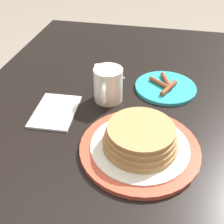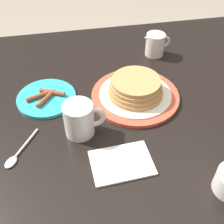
{
  "view_description": "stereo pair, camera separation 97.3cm",
  "coord_description": "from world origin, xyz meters",
  "px_view_note": "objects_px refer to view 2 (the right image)",
  "views": [
    {
      "loc": [
        0.49,
        0.05,
        1.2
      ],
      "look_at": [
        -0.08,
        -0.07,
        0.75
      ],
      "focal_mm": 45.0,
      "sensor_mm": 36.0,
      "label": 1
    },
    {
      "loc": [
        -0.19,
        -0.64,
        1.31
      ],
      "look_at": [
        -0.08,
        -0.07,
        0.75
      ],
      "focal_mm": 45.0,
      "sensor_mm": 36.0,
      "label": 2
    }
  ],
  "objects_px": {
    "side_plate_bacon": "(46,97)",
    "spoon": "(17,155)",
    "pancake_plate": "(135,91)",
    "coffee_mug": "(80,119)",
    "creamer_pitcher": "(155,44)",
    "napkin": "(122,163)"
  },
  "relations": [
    {
      "from": "pancake_plate",
      "to": "side_plate_bacon",
      "type": "distance_m",
      "value": 0.28
    },
    {
      "from": "napkin",
      "to": "spoon",
      "type": "distance_m",
      "value": 0.27
    },
    {
      "from": "napkin",
      "to": "coffee_mug",
      "type": "bearing_deg",
      "value": 124.23
    },
    {
      "from": "pancake_plate",
      "to": "coffee_mug",
      "type": "height_order",
      "value": "coffee_mug"
    },
    {
      "from": "coffee_mug",
      "to": "creamer_pitcher",
      "type": "distance_m",
      "value": 0.48
    },
    {
      "from": "creamer_pitcher",
      "to": "spoon",
      "type": "bearing_deg",
      "value": -140.86
    },
    {
      "from": "pancake_plate",
      "to": "napkin",
      "type": "relative_size",
      "value": 1.75
    },
    {
      "from": "creamer_pitcher",
      "to": "spoon",
      "type": "height_order",
      "value": "creamer_pitcher"
    },
    {
      "from": "spoon",
      "to": "creamer_pitcher",
      "type": "bearing_deg",
      "value": 39.14
    },
    {
      "from": "side_plate_bacon",
      "to": "coffee_mug",
      "type": "distance_m",
      "value": 0.19
    },
    {
      "from": "side_plate_bacon",
      "to": "spoon",
      "type": "bearing_deg",
      "value": -110.82
    },
    {
      "from": "pancake_plate",
      "to": "spoon",
      "type": "xyz_separation_m",
      "value": [
        -0.36,
        -0.17,
        -0.02
      ]
    },
    {
      "from": "side_plate_bacon",
      "to": "spoon",
      "type": "height_order",
      "value": "side_plate_bacon"
    },
    {
      "from": "coffee_mug",
      "to": "spoon",
      "type": "height_order",
      "value": "coffee_mug"
    },
    {
      "from": "coffee_mug",
      "to": "pancake_plate",
      "type": "bearing_deg",
      "value": 31.93
    },
    {
      "from": "pancake_plate",
      "to": "creamer_pitcher",
      "type": "bearing_deg",
      "value": 60.04
    },
    {
      "from": "pancake_plate",
      "to": "coffee_mug",
      "type": "relative_size",
      "value": 2.41
    },
    {
      "from": "creamer_pitcher",
      "to": "napkin",
      "type": "xyz_separation_m",
      "value": [
        -0.23,
        -0.48,
        -0.04
      ]
    },
    {
      "from": "coffee_mug",
      "to": "napkin",
      "type": "bearing_deg",
      "value": -55.77
    },
    {
      "from": "napkin",
      "to": "pancake_plate",
      "type": "bearing_deg",
      "value": 68.21
    },
    {
      "from": "creamer_pitcher",
      "to": "napkin",
      "type": "relative_size",
      "value": 0.68
    },
    {
      "from": "coffee_mug",
      "to": "spoon",
      "type": "xyz_separation_m",
      "value": [
        -0.17,
        -0.05,
        -0.05
      ]
    }
  ]
}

